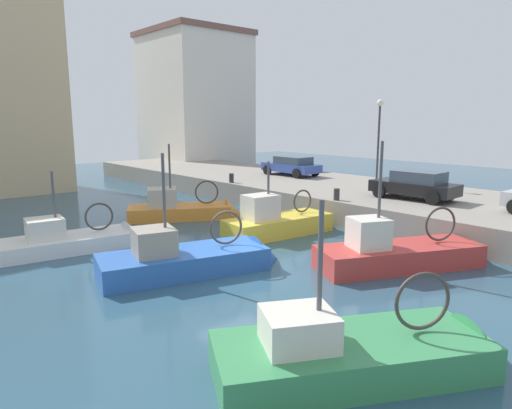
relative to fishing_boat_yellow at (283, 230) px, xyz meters
The scene contains 14 objects.
water_surface 4.98m from the fishing_boat_yellow, 150.16° to the right, with size 80.00×80.00×0.00m, color #2D5166.
quay_wall 7.61m from the fishing_boat_yellow, 19.01° to the right, with size 9.00×56.00×1.20m, color gray.
fishing_boat_yellow is the anchor object (origin of this frame).
fishing_boat_white 8.56m from the fishing_boat_yellow, 155.86° to the left, with size 6.13×2.76×3.94m.
fishing_boat_blue 5.97m from the fishing_boat_yellow, 163.67° to the right, with size 6.48×3.47×4.85m.
fishing_boat_red 6.04m from the fishing_boat_yellow, 90.54° to the right, with size 6.53×4.28×5.09m.
fishing_boat_green 11.23m from the fishing_boat_yellow, 125.68° to the right, with size 6.36×4.67×4.46m.
fishing_boat_orange 5.71m from the fishing_boat_yellow, 104.90° to the left, with size 5.96×4.43×4.62m.
parked_car_black 6.87m from the fishing_boat_yellow, 24.47° to the right, with size 2.07×4.02×1.36m.
parked_car_blue 11.37m from the fishing_boat_yellow, 42.78° to the left, with size 1.97×4.13×1.28m.
mooring_bollard_mid 3.35m from the fishing_boat_yellow, ahead, with size 0.28×0.28×0.55m, color #2D2D33.
mooring_bollard_north 8.22m from the fishing_boat_yellow, 68.03° to the left, with size 0.28×0.28×0.55m, color #2D2D33.
quay_streetlamp 9.77m from the fishing_boat_yellow, ahead, with size 0.36×0.36×4.83m.
waterfront_building_west 28.87m from the fishing_boat_yellow, 63.92° to the left, with size 8.61×9.32×13.32m.
Camera 1 is at (-9.45, -11.50, 4.97)m, focal length 32.17 mm.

